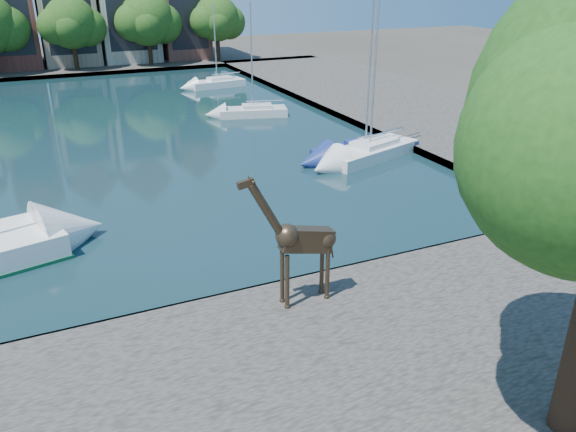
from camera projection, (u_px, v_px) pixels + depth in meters
name	position (u px, v px, depth m)	size (l,w,h in m)	color
ground	(164.00, 319.00, 18.14)	(160.00, 160.00, 0.00)	#38332B
water_basin	(85.00, 136.00, 38.17)	(38.00, 50.00, 0.08)	black
far_quay	(55.00, 66.00, 64.81)	(60.00, 16.00, 0.50)	#524D47
right_quay	(394.00, 100.00, 47.47)	(14.00, 52.00, 0.50)	#524D47
townhouse_east_end	(178.00, 0.00, 67.68)	(5.44, 9.18, 14.43)	brown
far_tree_mid_east	(72.00, 24.00, 59.04)	(7.02, 5.40, 7.52)	#332114
far_tree_east	(148.00, 21.00, 62.00)	(7.54, 5.80, 7.84)	#332114
far_tree_far_east	(217.00, 20.00, 65.07)	(6.76, 5.20, 7.36)	#332114
giraffe_statue	(300.00, 240.00, 17.34)	(3.12, 0.53, 4.47)	#392B1C
sailboat_right_a	(370.00, 149.00, 33.30)	(6.89, 4.20, 10.44)	silver
sailboat_right_b	(365.00, 147.00, 33.76)	(6.86, 3.25, 11.19)	navy
sailboat_right_c	(253.00, 110.00, 42.92)	(5.39, 3.04, 8.22)	silver
sailboat_right_d	(217.00, 82.00, 53.61)	(5.42, 2.43, 7.53)	white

